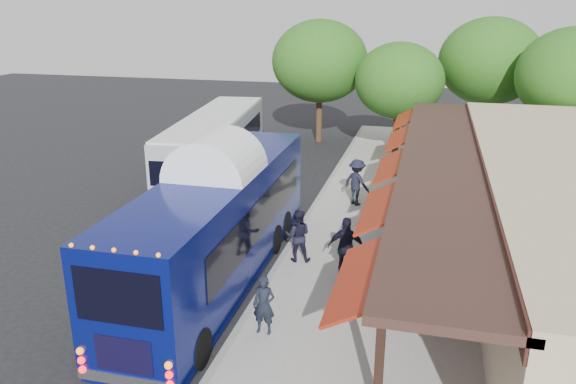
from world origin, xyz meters
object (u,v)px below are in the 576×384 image
Objects in this scene: ped_d at (357,182)px; sign_board at (380,251)px; ped_b at (298,236)px; ped_a at (264,305)px; city_bus at (216,144)px; ped_c at (346,248)px; coach_bus at (218,220)px.

sign_board is (1.51, -5.88, -0.28)m from ped_d.
ped_d reaches higher than ped_b.
ped_a reaches higher than sign_board.
city_bus is 10.22m from ped_b.
ped_a is 10.07m from ped_d.
ped_a is 0.81× the size of ped_c.
city_bus is at bearing 13.50° from ped_d.
city_bus is at bearing -63.39° from ped_b.
coach_bus is 6.60× the size of ped_b.
ped_c is 1.00× the size of ped_d.
sign_board is (2.45, 4.15, -0.10)m from ped_a.
ped_d is 1.92× the size of sign_board.
ped_b is at bearing 112.26° from ped_d.
ped_c reaches higher than ped_a.
ped_b is 0.90× the size of ped_c.
sign_board is at bearing 168.11° from ped_b.
ped_b is 1.83m from ped_c.
coach_bus is at bearing 99.75° from ped_d.
coach_bus is 3.89m from ped_c.
city_bus reaches higher than sign_board.
ped_d is at bearing 85.35° from sign_board.
ped_c is (1.66, -0.75, 0.09)m from ped_b.
ped_c is 6.54m from ped_d.
ped_a is at bearing -70.64° from city_bus.
ped_d is (3.14, 7.32, -0.83)m from coach_bus.
ped_b is at bearing 37.02° from coach_bus.
ped_c is 1.92× the size of sign_board.
ped_c is at bearing 146.49° from ped_b.
ped_d is (0.94, 10.03, 0.18)m from ped_a.
sign_board is (4.65, 1.43, -1.11)m from coach_bus.
city_bus is 7.49× the size of ped_a.
ped_b reaches higher than sign_board.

